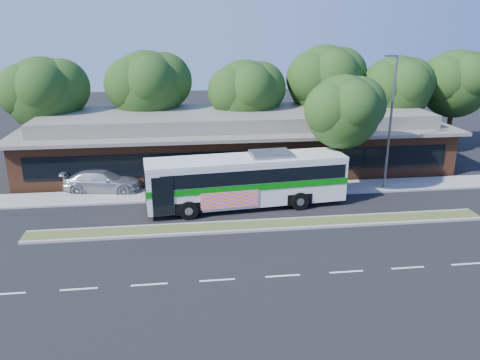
{
  "coord_description": "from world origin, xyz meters",
  "views": [
    {
      "loc": [
        -4.29,
        -23.44,
        10.84
      ],
      "look_at": [
        -0.95,
        3.07,
        2.0
      ],
      "focal_mm": 35.0,
      "sensor_mm": 36.0,
      "label": 1
    }
  ],
  "objects_px": {
    "sidewalk_tree": "(348,110)",
    "transit_bus": "(247,177)",
    "sedan": "(103,181)",
    "lamp_post": "(390,119)"
  },
  "relations": [
    {
      "from": "sidewalk_tree",
      "to": "transit_bus",
      "type": "bearing_deg",
      "value": -166.57
    },
    {
      "from": "sedan",
      "to": "sidewalk_tree",
      "type": "bearing_deg",
      "value": -89.23
    },
    {
      "from": "lamp_post",
      "to": "transit_bus",
      "type": "height_order",
      "value": "lamp_post"
    },
    {
      "from": "transit_bus",
      "to": "sidewalk_tree",
      "type": "relative_size",
      "value": 1.58
    },
    {
      "from": "sedan",
      "to": "sidewalk_tree",
      "type": "relative_size",
      "value": 0.66
    },
    {
      "from": "lamp_post",
      "to": "transit_bus",
      "type": "relative_size",
      "value": 0.72
    },
    {
      "from": "sedan",
      "to": "transit_bus",
      "type": "bearing_deg",
      "value": -103.85
    },
    {
      "from": "lamp_post",
      "to": "sedan",
      "type": "distance_m",
      "value": 19.88
    },
    {
      "from": "transit_bus",
      "to": "sidewalk_tree",
      "type": "bearing_deg",
      "value": 7.81
    },
    {
      "from": "transit_bus",
      "to": "sedan",
      "type": "bearing_deg",
      "value": 151.35
    }
  ]
}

